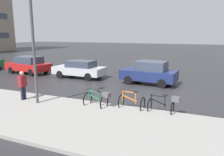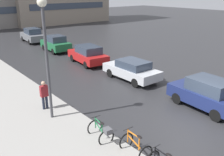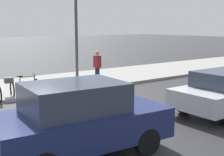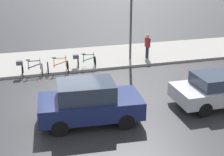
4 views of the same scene
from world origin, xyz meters
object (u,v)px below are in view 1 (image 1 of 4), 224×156
Objects in this scene: car_red at (29,65)px; streetlamp at (32,27)px; car_silver at (80,69)px; bicycle_third at (98,99)px; pedestrian at (23,85)px; bicycle_second at (132,102)px; bicycle_nearest at (164,104)px; car_navy at (149,72)px.

streetlamp is at bearing -134.43° from car_red.
car_silver is 0.74× the size of streetlamp.
bicycle_third is 4.30m from pedestrian.
streetlamp is (-0.17, -1.09, 3.04)m from pedestrian.
pedestrian is 0.29× the size of streetlamp.
car_silver is (6.03, 6.53, 0.35)m from bicycle_second.
bicycle_nearest is 0.31× the size of car_red.
car_silver reaches higher than bicycle_third.
car_red is (5.96, 13.62, 0.32)m from bicycle_nearest.
car_navy is 11.48m from car_red.
car_silver is at bearing 53.29° from bicycle_nearest.
bicycle_nearest is 14.87m from car_red.
bicycle_nearest is at bearing -126.71° from car_silver.
pedestrian reaches higher than bicycle_second.
bicycle_nearest is 0.82× the size of pedestrian.
bicycle_nearest is at bearing -160.45° from car_navy.
bicycle_second is at bearing -174.67° from car_navy.
car_red reaches higher than bicycle_nearest.
pedestrian reaches higher than bicycle_nearest.
streetlamp reaches higher than pedestrian.
bicycle_third is at bearing -76.23° from streetlamp.
bicycle_third is (-0.42, 3.18, -0.00)m from bicycle_nearest.
car_navy is at bearing -90.36° from car_silver.
bicycle_second is 6.08m from streetlamp.
car_navy reaches higher than bicycle_nearest.
streetlamp is at bearing 104.16° from bicycle_second.
car_silver reaches higher than bicycle_nearest.
car_red is at bearing 41.61° from pedestrian.
bicycle_third is at bearing -121.46° from car_red.
car_navy is at bearing 19.55° from bicycle_nearest.
car_silver is (6.04, 8.10, 0.26)m from bicycle_nearest.
pedestrian is (-0.60, 4.23, 0.47)m from bicycle_third.
pedestrian is at bearing 100.01° from bicycle_second.
bicycle_nearest is 1.01× the size of bicycle_third.
bicycle_nearest is 10.11m from car_silver.
bicycle_nearest is at bearing -82.48° from bicycle_third.
bicycle_nearest is 0.34× the size of car_navy.
pedestrian is at bearing 97.85° from bicycle_nearest.
bicycle_third is 12.24m from car_red.
pedestrian is at bearing 81.30° from streetlamp.
bicycle_third is at bearing 97.52° from bicycle_nearest.
streetlamp is (-7.23, -1.78, 3.25)m from car_silver.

